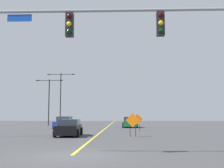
{
  "coord_description": "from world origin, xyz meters",
  "views": [
    {
      "loc": [
        2.16,
        -12.62,
        1.72
      ],
      "look_at": [
        1.15,
        15.29,
        4.62
      ],
      "focal_mm": 47.26,
      "sensor_mm": 36.0,
      "label": 1
    }
  ],
  "objects_px": {
    "traffic_signal_assembly": "(160,36)",
    "car_blue_mid": "(64,123)",
    "street_lamp_far_left": "(49,97)",
    "construction_sign_left_shoulder": "(138,120)",
    "street_lamp_mid_right": "(61,94)",
    "construction_sign_right_shoulder": "(133,122)",
    "car_green_near": "(130,122)",
    "car_black_distant": "(69,128)"
  },
  "relations": [
    {
      "from": "street_lamp_far_left",
      "to": "car_black_distant",
      "type": "distance_m",
      "value": 23.15
    },
    {
      "from": "construction_sign_left_shoulder",
      "to": "construction_sign_right_shoulder",
      "type": "distance_m",
      "value": 7.48
    },
    {
      "from": "car_black_distant",
      "to": "car_blue_mid",
      "type": "relative_size",
      "value": 0.91
    },
    {
      "from": "construction_sign_left_shoulder",
      "to": "car_green_near",
      "type": "relative_size",
      "value": 0.39
    },
    {
      "from": "construction_sign_right_shoulder",
      "to": "car_black_distant",
      "type": "distance_m",
      "value": 5.17
    },
    {
      "from": "car_black_distant",
      "to": "car_blue_mid",
      "type": "distance_m",
      "value": 12.78
    },
    {
      "from": "street_lamp_mid_right",
      "to": "car_black_distant",
      "type": "bearing_deg",
      "value": -76.4
    },
    {
      "from": "traffic_signal_assembly",
      "to": "car_green_near",
      "type": "bearing_deg",
      "value": 91.46
    },
    {
      "from": "street_lamp_far_left",
      "to": "car_black_distant",
      "type": "relative_size",
      "value": 1.72
    },
    {
      "from": "street_lamp_far_left",
      "to": "construction_sign_left_shoulder",
      "type": "distance_m",
      "value": 19.84
    },
    {
      "from": "construction_sign_left_shoulder",
      "to": "street_lamp_mid_right",
      "type": "bearing_deg",
      "value": 123.79
    },
    {
      "from": "street_lamp_far_left",
      "to": "street_lamp_mid_right",
      "type": "distance_m",
      "value": 3.44
    },
    {
      "from": "street_lamp_far_left",
      "to": "car_blue_mid",
      "type": "relative_size",
      "value": 1.57
    },
    {
      "from": "car_green_near",
      "to": "street_lamp_mid_right",
      "type": "bearing_deg",
      "value": 142.64
    },
    {
      "from": "construction_sign_right_shoulder",
      "to": "car_green_near",
      "type": "distance_m",
      "value": 16.59
    },
    {
      "from": "traffic_signal_assembly",
      "to": "car_blue_mid",
      "type": "height_order",
      "value": "traffic_signal_assembly"
    },
    {
      "from": "car_black_distant",
      "to": "car_blue_mid",
      "type": "bearing_deg",
      "value": 102.98
    },
    {
      "from": "construction_sign_left_shoulder",
      "to": "car_black_distant",
      "type": "xyz_separation_m",
      "value": [
        -5.88,
        -7.09,
        -0.48
      ]
    },
    {
      "from": "street_lamp_mid_right",
      "to": "construction_sign_right_shoulder",
      "type": "height_order",
      "value": "street_lamp_mid_right"
    },
    {
      "from": "car_black_distant",
      "to": "street_lamp_far_left",
      "type": "bearing_deg",
      "value": 108.26
    },
    {
      "from": "construction_sign_left_shoulder",
      "to": "construction_sign_right_shoulder",
      "type": "xyz_separation_m",
      "value": [
        -0.75,
        -7.44,
        0.04
      ]
    },
    {
      "from": "car_black_distant",
      "to": "traffic_signal_assembly",
      "type": "bearing_deg",
      "value": -61.86
    },
    {
      "from": "construction_sign_right_shoulder",
      "to": "car_black_distant",
      "type": "relative_size",
      "value": 0.44
    },
    {
      "from": "street_lamp_mid_right",
      "to": "car_green_near",
      "type": "distance_m",
      "value": 14.9
    },
    {
      "from": "street_lamp_far_left",
      "to": "construction_sign_right_shoulder",
      "type": "height_order",
      "value": "street_lamp_far_left"
    },
    {
      "from": "traffic_signal_assembly",
      "to": "car_blue_mid",
      "type": "distance_m",
      "value": 25.64
    },
    {
      "from": "construction_sign_right_shoulder",
      "to": "car_green_near",
      "type": "bearing_deg",
      "value": 89.46
    },
    {
      "from": "construction_sign_right_shoulder",
      "to": "street_lamp_far_left",
      "type": "bearing_deg",
      "value": 119.13
    },
    {
      "from": "construction_sign_left_shoulder",
      "to": "construction_sign_right_shoulder",
      "type": "relative_size",
      "value": 0.97
    },
    {
      "from": "traffic_signal_assembly",
      "to": "car_black_distant",
      "type": "bearing_deg",
      "value": 118.14
    },
    {
      "from": "traffic_signal_assembly",
      "to": "construction_sign_right_shoulder",
      "type": "relative_size",
      "value": 6.58
    },
    {
      "from": "traffic_signal_assembly",
      "to": "construction_sign_left_shoulder",
      "type": "bearing_deg",
      "value": 90.34
    },
    {
      "from": "street_lamp_mid_right",
      "to": "car_green_near",
      "type": "xyz_separation_m",
      "value": [
        11.3,
        -8.62,
        -4.47
      ]
    },
    {
      "from": "car_black_distant",
      "to": "street_lamp_mid_right",
      "type": "bearing_deg",
      "value": 103.6
    },
    {
      "from": "car_green_near",
      "to": "car_black_distant",
      "type": "height_order",
      "value": "car_green_near"
    },
    {
      "from": "car_blue_mid",
      "to": "construction_sign_right_shoulder",
      "type": "bearing_deg",
      "value": -58.01
    },
    {
      "from": "street_lamp_mid_right",
      "to": "construction_sign_right_shoulder",
      "type": "relative_size",
      "value": 4.66
    },
    {
      "from": "street_lamp_mid_right",
      "to": "construction_sign_right_shoulder",
      "type": "bearing_deg",
      "value": -66.15
    },
    {
      "from": "traffic_signal_assembly",
      "to": "car_black_distant",
      "type": "height_order",
      "value": "traffic_signal_assembly"
    },
    {
      "from": "construction_sign_right_shoulder",
      "to": "car_blue_mid",
      "type": "distance_m",
      "value": 15.11
    },
    {
      "from": "construction_sign_right_shoulder",
      "to": "car_blue_mid",
      "type": "bearing_deg",
      "value": 121.99
    },
    {
      "from": "street_lamp_mid_right",
      "to": "car_blue_mid",
      "type": "bearing_deg",
      "value": -75.79
    }
  ]
}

